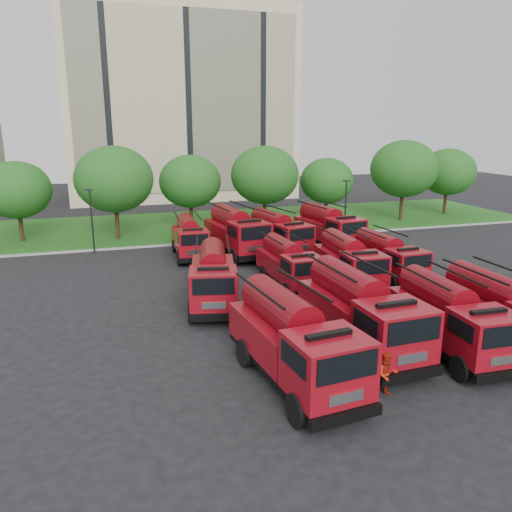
{
  "coord_description": "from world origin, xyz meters",
  "views": [
    {
      "loc": [
        -8.97,
        -23.4,
        9.88
      ],
      "look_at": [
        0.04,
        5.96,
        1.8
      ],
      "focal_mm": 35.0,
      "sensor_mm": 36.0,
      "label": 1
    }
  ],
  "objects_px": {
    "fire_truck_3": "(503,312)",
    "fire_truck_6": "(348,261)",
    "fire_truck_8": "(189,238)",
    "firefighter_4": "(326,337)",
    "firefighter_1": "(385,395)",
    "firefighter_2": "(505,334)",
    "fire_truck_2": "(449,317)",
    "fire_truck_7": "(386,257)",
    "fire_truck_1": "(360,312)",
    "firefighter_5": "(372,282)",
    "fire_truck_0": "(293,340)",
    "fire_truck_5": "(288,264)",
    "fire_truck_11": "(328,227)",
    "fire_truck_4": "(213,277)",
    "fire_truck_9": "(236,232)",
    "firefighter_3": "(460,325)",
    "fire_truck_10": "(278,233)"
  },
  "relations": [
    {
      "from": "fire_truck_1",
      "to": "fire_truck_2",
      "type": "height_order",
      "value": "fire_truck_1"
    },
    {
      "from": "fire_truck_1",
      "to": "firefighter_4",
      "type": "height_order",
      "value": "fire_truck_1"
    },
    {
      "from": "fire_truck_11",
      "to": "fire_truck_6",
      "type": "bearing_deg",
      "value": -115.64
    },
    {
      "from": "fire_truck_3",
      "to": "fire_truck_6",
      "type": "bearing_deg",
      "value": 104.74
    },
    {
      "from": "firefighter_1",
      "to": "firefighter_4",
      "type": "bearing_deg",
      "value": 93.0
    },
    {
      "from": "fire_truck_1",
      "to": "fire_truck_11",
      "type": "height_order",
      "value": "fire_truck_1"
    },
    {
      "from": "fire_truck_4",
      "to": "fire_truck_9",
      "type": "relative_size",
      "value": 0.91
    },
    {
      "from": "firefighter_2",
      "to": "fire_truck_0",
      "type": "bearing_deg",
      "value": 71.94
    },
    {
      "from": "firefighter_1",
      "to": "firefighter_2",
      "type": "distance_m",
      "value": 9.28
    },
    {
      "from": "firefighter_2",
      "to": "fire_truck_10",
      "type": "bearing_deg",
      "value": -8.01
    },
    {
      "from": "fire_truck_4",
      "to": "firefighter_3",
      "type": "bearing_deg",
      "value": -18.3
    },
    {
      "from": "fire_truck_2",
      "to": "fire_truck_7",
      "type": "bearing_deg",
      "value": 75.91
    },
    {
      "from": "fire_truck_2",
      "to": "fire_truck_5",
      "type": "distance_m",
      "value": 11.51
    },
    {
      "from": "fire_truck_7",
      "to": "firefighter_4",
      "type": "relative_size",
      "value": 4.44
    },
    {
      "from": "fire_truck_1",
      "to": "firefighter_5",
      "type": "distance_m",
      "value": 10.57
    },
    {
      "from": "fire_truck_4",
      "to": "fire_truck_8",
      "type": "distance_m",
      "value": 11.04
    },
    {
      "from": "fire_truck_0",
      "to": "firefighter_5",
      "type": "distance_m",
      "value": 14.43
    },
    {
      "from": "fire_truck_5",
      "to": "fire_truck_8",
      "type": "distance_m",
      "value": 10.2
    },
    {
      "from": "firefighter_5",
      "to": "fire_truck_8",
      "type": "bearing_deg",
      "value": -30.48
    },
    {
      "from": "fire_truck_0",
      "to": "fire_truck_6",
      "type": "relative_size",
      "value": 1.13
    },
    {
      "from": "fire_truck_3",
      "to": "fire_truck_5",
      "type": "bearing_deg",
      "value": 119.56
    },
    {
      "from": "fire_truck_11",
      "to": "fire_truck_7",
      "type": "bearing_deg",
      "value": -98.56
    },
    {
      "from": "fire_truck_5",
      "to": "fire_truck_11",
      "type": "xyz_separation_m",
      "value": [
        6.73,
        8.62,
        0.26
      ]
    },
    {
      "from": "fire_truck_2",
      "to": "fire_truck_5",
      "type": "height_order",
      "value": "fire_truck_2"
    },
    {
      "from": "fire_truck_1",
      "to": "firefighter_1",
      "type": "relative_size",
      "value": 4.53
    },
    {
      "from": "fire_truck_6",
      "to": "firefighter_4",
      "type": "relative_size",
      "value": 4.71
    },
    {
      "from": "fire_truck_10",
      "to": "firefighter_1",
      "type": "relative_size",
      "value": 4.22
    },
    {
      "from": "fire_truck_1",
      "to": "fire_truck_0",
      "type": "bearing_deg",
      "value": -156.63
    },
    {
      "from": "fire_truck_11",
      "to": "firefighter_5",
      "type": "height_order",
      "value": "fire_truck_11"
    },
    {
      "from": "firefighter_4",
      "to": "fire_truck_7",
      "type": "bearing_deg",
      "value": -75.9
    },
    {
      "from": "fire_truck_1",
      "to": "firefighter_4",
      "type": "bearing_deg",
      "value": 114.43
    },
    {
      "from": "fire_truck_5",
      "to": "fire_truck_8",
      "type": "relative_size",
      "value": 0.97
    },
    {
      "from": "fire_truck_9",
      "to": "fire_truck_6",
      "type": "bearing_deg",
      "value": -71.36
    },
    {
      "from": "fire_truck_7",
      "to": "firefighter_5",
      "type": "height_order",
      "value": "fire_truck_7"
    },
    {
      "from": "fire_truck_7",
      "to": "fire_truck_1",
      "type": "bearing_deg",
      "value": -129.93
    },
    {
      "from": "fire_truck_8",
      "to": "firefighter_4",
      "type": "height_order",
      "value": "fire_truck_8"
    },
    {
      "from": "firefighter_2",
      "to": "firefighter_5",
      "type": "xyz_separation_m",
      "value": [
        -2.02,
        9.33,
        0.0
      ]
    },
    {
      "from": "fire_truck_0",
      "to": "fire_truck_11",
      "type": "bearing_deg",
      "value": 55.65
    },
    {
      "from": "fire_truck_4",
      "to": "firefighter_2",
      "type": "distance_m",
      "value": 15.27
    },
    {
      "from": "fire_truck_1",
      "to": "fire_truck_9",
      "type": "bearing_deg",
      "value": 90.52
    },
    {
      "from": "firefighter_5",
      "to": "fire_truck_11",
      "type": "bearing_deg",
      "value": -83.64
    },
    {
      "from": "fire_truck_5",
      "to": "fire_truck_6",
      "type": "distance_m",
      "value": 3.78
    },
    {
      "from": "fire_truck_4",
      "to": "fire_truck_5",
      "type": "relative_size",
      "value": 1.16
    },
    {
      "from": "firefighter_3",
      "to": "fire_truck_1",
      "type": "bearing_deg",
      "value": -11.89
    },
    {
      "from": "fire_truck_3",
      "to": "firefighter_3",
      "type": "distance_m",
      "value": 3.08
    },
    {
      "from": "firefighter_2",
      "to": "firefighter_5",
      "type": "relative_size",
      "value": 1.16
    },
    {
      "from": "firefighter_2",
      "to": "firefighter_4",
      "type": "height_order",
      "value": "firefighter_2"
    },
    {
      "from": "fire_truck_7",
      "to": "firefighter_5",
      "type": "distance_m",
      "value": 1.91
    },
    {
      "from": "fire_truck_8",
      "to": "fire_truck_11",
      "type": "height_order",
      "value": "fire_truck_11"
    },
    {
      "from": "fire_truck_1",
      "to": "firefighter_3",
      "type": "height_order",
      "value": "fire_truck_1"
    }
  ]
}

